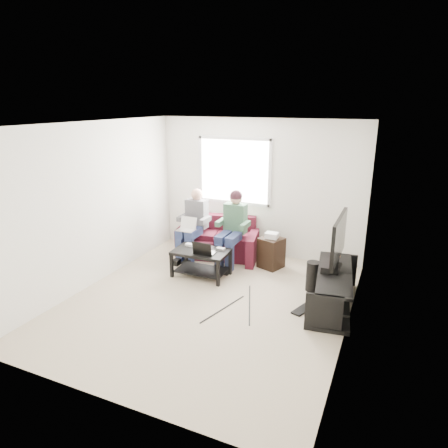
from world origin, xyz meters
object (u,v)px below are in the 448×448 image
Objects in this scene: sofa at (218,241)px; tv at (338,240)px; coffee_table at (201,257)px; subwoofer at (313,276)px; end_table at (271,252)px; tv_stand at (333,291)px.

sofa is 2.69m from tv.
tv is (2.24, -0.05, 0.65)m from coffee_table.
subwoofer is (1.87, 0.21, -0.10)m from coffee_table.
sofa is 2.68× the size of end_table.
end_table is at bearing 141.66° from tv_stand.
coffee_table is 1.96× the size of subwoofer.
coffee_table is at bearing -82.15° from sofa.
coffee_table is 0.86× the size of tv.
tv_stand is 0.76m from tv.
coffee_table is 1.30m from end_table.
coffee_table is at bearing -173.49° from subwoofer.
end_table is at bearing 144.42° from subwoofer.
subwoofer is (-0.37, 0.26, -0.75)m from tv.
end_table is at bearing -7.90° from sofa.
end_table is at bearing 144.51° from tv.
subwoofer is (2.00, -0.79, -0.05)m from sofa.
end_table is at bearing 40.65° from coffee_table.
sofa is 2.64m from tv_stand.
tv is at bearing -35.27° from subwoofer.
tv is (2.38, -1.05, 0.70)m from sofa.
end_table reaches higher than tv_stand.
tv_stand is at bearing -3.85° from coffee_table.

